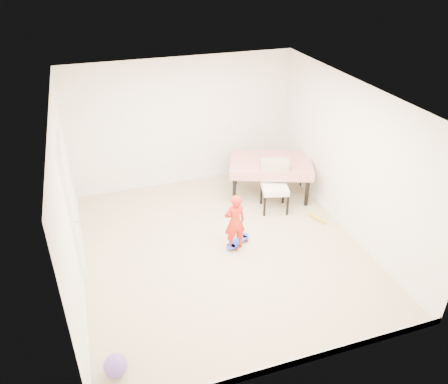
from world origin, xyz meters
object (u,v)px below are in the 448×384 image
object	(u,v)px
child	(235,224)
balloon	(115,366)
skateboard	(238,242)
dining_chair	(275,187)
dining_table	(270,178)

from	to	relation	value
child	balloon	distance (m)	2.85
skateboard	child	xyz separation A→B (m)	(-0.09, -0.09, 0.45)
skateboard	dining_chair	bearing A→B (deg)	5.22
balloon	child	bearing A→B (deg)	40.96
child	skateboard	bearing A→B (deg)	-137.15
dining_chair	skateboard	distance (m)	1.40
dining_chair	skateboard	bearing A→B (deg)	-126.32
dining_chair	skateboard	world-z (taller)	dining_chair
skateboard	dining_table	bearing A→B (deg)	16.03
balloon	skateboard	bearing A→B (deg)	41.12
balloon	dining_chair	bearing A→B (deg)	40.51
dining_table	dining_chair	distance (m)	0.60
child	balloon	bearing A→B (deg)	38.98
skateboard	child	world-z (taller)	child
dining_table	dining_chair	world-z (taller)	dining_chair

